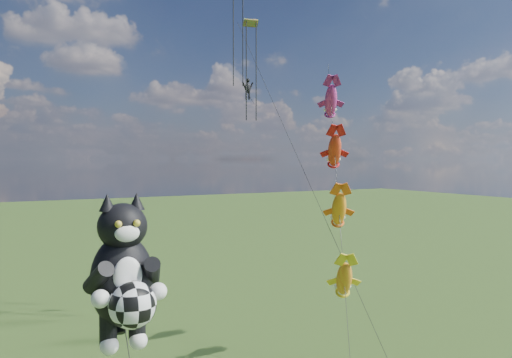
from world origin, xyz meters
name	(u,v)px	position (x,y,z in m)	size (l,w,h in m)	color
cat_kite_rig	(124,275)	(1.05, -0.17, 9.18)	(2.28, 4.08, 11.71)	brown
fish_windsock_rig	(337,179)	(17.82, 10.92, 11.45)	(8.51, 13.63, 20.40)	brown
parafoil_rig	(250,71)	(15.82, 19.56, 19.74)	(2.89, 17.41, 27.02)	brown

